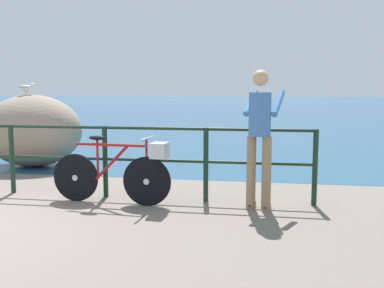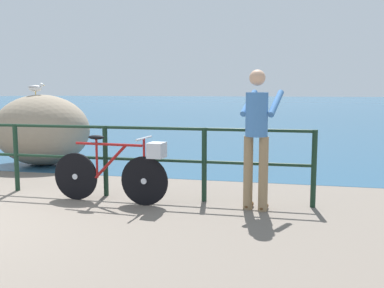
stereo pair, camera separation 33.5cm
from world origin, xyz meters
name	(u,v)px [view 1 (the left image)]	position (x,y,z in m)	size (l,w,h in m)	color
ground_plane	(199,118)	(0.00, 20.00, -0.05)	(120.00, 120.00, 0.10)	#6B6056
sea_surface	(236,102)	(0.00, 48.25, 0.00)	(120.00, 90.00, 0.01)	navy
promenade_railing	(12,150)	(0.00, 1.88, 0.64)	(8.79, 0.07, 1.02)	black
bicycle	(121,170)	(1.81, 1.51, 0.46)	(1.70, 0.48, 0.92)	black
person_at_railing	(260,132)	(3.64, 1.60, 0.99)	(0.54, 0.67, 1.78)	#8C7251
breakwater_boulder_main	(33,131)	(-0.90, 4.06, 0.72)	(1.98, 1.57, 1.43)	gray
seagull	(26,88)	(-0.97, 4.02, 1.57)	(0.34, 0.21, 0.23)	gold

